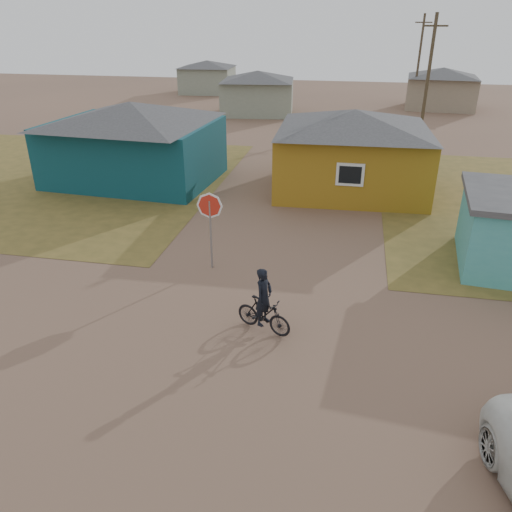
{
  "coord_description": "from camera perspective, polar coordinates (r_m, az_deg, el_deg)",
  "views": [
    {
      "loc": [
        2.53,
        -10.25,
        7.83
      ],
      "look_at": [
        -0.07,
        3.0,
        1.3
      ],
      "focal_mm": 35.0,
      "sensor_mm": 36.0,
      "label": 1
    }
  ],
  "objects": [
    {
      "name": "house_beige_east",
      "position": [
        51.15,
        20.41,
        17.59
      ],
      "size": [
        6.95,
        6.05,
        3.6
      ],
      "color": "gray",
      "rests_on": "ground"
    },
    {
      "name": "house_pale_west",
      "position": [
        45.46,
        0.19,
        18.25
      ],
      "size": [
        7.04,
        6.15,
        3.6
      ],
      "color": "gray",
      "rests_on": "ground"
    },
    {
      "name": "utility_pole_far",
      "position": [
        48.65,
        18.08,
        20.29
      ],
      "size": [
        1.4,
        0.2,
        8.0
      ],
      "color": "#473B2B",
      "rests_on": "ground"
    },
    {
      "name": "cyclist",
      "position": [
        13.53,
        0.88,
        -6.06
      ],
      "size": [
        1.72,
        1.06,
        1.88
      ],
      "color": "black",
      "rests_on": "ground"
    },
    {
      "name": "house_pale_north",
      "position": [
        58.95,
        -5.58,
        19.77
      ],
      "size": [
        6.28,
        5.81,
        3.4
      ],
      "color": "gray",
      "rests_on": "ground"
    },
    {
      "name": "house_yellow",
      "position": [
        24.94,
        10.95,
        11.84
      ],
      "size": [
        7.72,
        6.76,
        3.9
      ],
      "color": "#976C17",
      "rests_on": "ground"
    },
    {
      "name": "house_teal",
      "position": [
        26.82,
        -13.83,
        12.64
      ],
      "size": [
        8.93,
        7.08,
        4.0
      ],
      "color": "#0B3740",
      "rests_on": "ground"
    },
    {
      "name": "stop_sign",
      "position": [
        16.46,
        -5.28,
        4.8
      ],
      "size": [
        0.82,
        0.38,
        2.69
      ],
      "color": "gray",
      "rests_on": "ground"
    },
    {
      "name": "grass_nw",
      "position": [
        29.58,
        -23.66,
        8.31
      ],
      "size": [
        20.0,
        18.0,
        0.0
      ],
      "primitive_type": "cube",
      "color": "olive",
      "rests_on": "ground"
    },
    {
      "name": "utility_pole_near",
      "position": [
        32.71,
        18.96,
        18.03
      ],
      "size": [
        1.4,
        0.2,
        8.0
      ],
      "color": "#473B2B",
      "rests_on": "ground"
    },
    {
      "name": "ground",
      "position": [
        13.15,
        -2.27,
        -10.77
      ],
      "size": [
        120.0,
        120.0,
        0.0
      ],
      "primitive_type": "plane",
      "color": "brown"
    }
  ]
}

